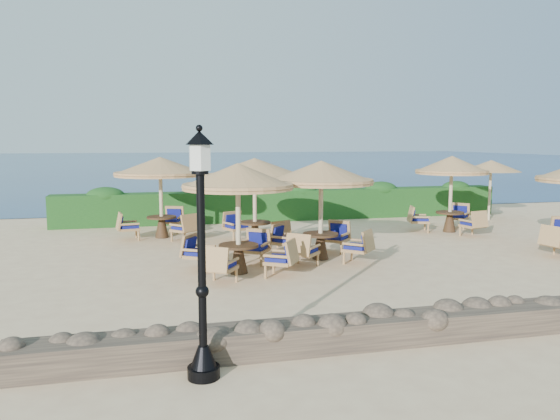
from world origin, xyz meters
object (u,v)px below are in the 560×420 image
(cafe_set_1, at_px, (321,192))
(cafe_set_5, at_px, (451,180))
(cafe_set_4, at_px, (255,178))
(lamp_post, at_px, (202,265))
(extra_parasol, at_px, (491,166))
(cafe_set_0, at_px, (238,200))
(cafe_set_3, at_px, (160,179))

(cafe_set_1, height_order, cafe_set_5, same)
(cafe_set_1, height_order, cafe_set_4, same)
(lamp_post, height_order, cafe_set_5, lamp_post)
(cafe_set_4, bearing_deg, lamp_post, -105.24)
(lamp_post, height_order, extra_parasol, lamp_post)
(extra_parasol, height_order, cafe_set_5, cafe_set_5)
(cafe_set_0, distance_m, cafe_set_5, 9.16)
(cafe_set_0, bearing_deg, cafe_set_4, 72.82)
(cafe_set_3, xyz_separation_m, cafe_set_4, (2.75, -1.88, 0.11))
(lamp_post, xyz_separation_m, extra_parasol, (12.60, 12.00, 0.62))
(extra_parasol, distance_m, cafe_set_5, 3.74)
(cafe_set_1, xyz_separation_m, cafe_set_5, (5.75, 3.15, 0.00))
(lamp_post, bearing_deg, cafe_set_3, 91.32)
(extra_parasol, distance_m, cafe_set_0, 12.87)
(cafe_set_3, relative_size, cafe_set_4, 0.97)
(extra_parasol, distance_m, cafe_set_1, 10.28)
(extra_parasol, bearing_deg, cafe_set_4, -164.35)
(extra_parasol, distance_m, cafe_set_3, 12.89)
(cafe_set_1, distance_m, cafe_set_4, 2.81)
(cafe_set_1, relative_size, cafe_set_3, 0.95)
(lamp_post, bearing_deg, cafe_set_0, 75.98)
(cafe_set_0, relative_size, cafe_set_4, 0.89)
(cafe_set_0, height_order, cafe_set_3, same)
(extra_parasol, height_order, cafe_set_0, cafe_set_0)
(cafe_set_3, bearing_deg, cafe_set_4, -34.35)
(cafe_set_4, bearing_deg, cafe_set_5, 5.45)
(lamp_post, distance_m, cafe_set_3, 11.06)
(extra_parasol, xyz_separation_m, cafe_set_0, (-11.19, -6.35, -0.38))
(cafe_set_3, xyz_separation_m, cafe_set_5, (9.81, -1.21, -0.12))
(extra_parasol, relative_size, cafe_set_4, 0.78)
(extra_parasol, bearing_deg, lamp_post, -136.40)
(cafe_set_1, bearing_deg, cafe_set_5, 28.74)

